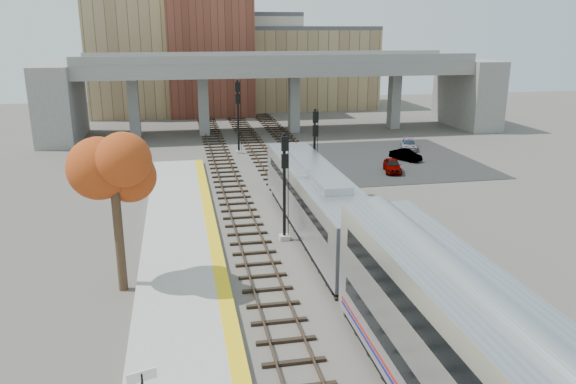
{
  "coord_description": "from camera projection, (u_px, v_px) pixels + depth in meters",
  "views": [
    {
      "loc": [
        -7.06,
        -22.5,
        12.39
      ],
      "look_at": [
        -0.53,
        10.57,
        2.5
      ],
      "focal_mm": 35.0,
      "sensor_mm": 36.0,
      "label": 1
    }
  ],
  "objects": [
    {
      "name": "signal_mast_far",
      "position": [
        238.0,
        117.0,
        56.37
      ],
      "size": [
        0.6,
        0.64,
        7.4
      ],
      "color": "#9E9E99",
      "rests_on": "ground"
    },
    {
      "name": "signal_mast_near",
      "position": [
        284.0,
        190.0,
        33.15
      ],
      "size": [
        0.6,
        0.64,
        6.56
      ],
      "color": "#9E9E99",
      "rests_on": "ground"
    },
    {
      "name": "car_a",
      "position": [
        392.0,
        165.0,
        49.81
      ],
      "size": [
        2.16,
        3.68,
        1.17
      ],
      "primitive_type": "imported",
      "rotation": [
        0.0,
        0.0,
        -0.24
      ],
      "color": "#99999E",
      "rests_on": "parking_lot"
    },
    {
      "name": "tracks",
      "position": [
        304.0,
        217.0,
        37.9
      ],
      "size": [
        10.7,
        95.0,
        0.25
      ],
      "color": "black",
      "rests_on": "ground"
    },
    {
      "name": "car_c",
      "position": [
        409.0,
        144.0,
        58.99
      ],
      "size": [
        2.61,
        4.01,
        1.08
      ],
      "primitive_type": "imported",
      "rotation": [
        0.0,
        0.0,
        -0.32
      ],
      "color": "#99999E",
      "rests_on": "parking_lot"
    },
    {
      "name": "platform",
      "position": [
        185.0,
        318.0,
        24.58
      ],
      "size": [
        4.5,
        60.0,
        0.35
      ],
      "primitive_type": "cube",
      "color": "#9E9E99",
      "rests_on": "ground"
    },
    {
      "name": "parking_lot",
      "position": [
        399.0,
        159.0,
        54.93
      ],
      "size": [
        14.0,
        18.0,
        0.04
      ],
      "primitive_type": "cube",
      "color": "black",
      "rests_on": "ground"
    },
    {
      "name": "signal_mast_mid",
      "position": [
        315.0,
        154.0,
        42.63
      ],
      "size": [
        0.6,
        0.64,
        6.57
      ],
      "color": "#9E9E99",
      "rests_on": "ground"
    },
    {
      "name": "car_b",
      "position": [
        406.0,
        155.0,
        54.16
      ],
      "size": [
        2.64,
        3.32,
        1.06
      ],
      "primitive_type": "imported",
      "rotation": [
        0.0,
        0.0,
        0.55
      ],
      "color": "#99999E",
      "rests_on": "parking_lot"
    },
    {
      "name": "overpass",
      "position": [
        277.0,
        84.0,
        67.62
      ],
      "size": [
        54.0,
        12.0,
        9.5
      ],
      "color": "slate",
      "rests_on": "ground"
    },
    {
      "name": "buildings_far",
      "position": [
        229.0,
        58.0,
        86.66
      ],
      "size": [
        43.0,
        21.0,
        20.6
      ],
      "color": "tan",
      "rests_on": "ground"
    },
    {
      "name": "yellow_strip",
      "position": [
        228.0,
        310.0,
        24.89
      ],
      "size": [
        0.7,
        60.0,
        0.01
      ],
      "primitive_type": "cube",
      "color": "yellow",
      "rests_on": "platform"
    },
    {
      "name": "tree",
      "position": [
        113.0,
        175.0,
        25.99
      ],
      "size": [
        3.6,
        3.6,
        7.86
      ],
      "color": "#382619",
      "rests_on": "ground"
    },
    {
      "name": "ground",
      "position": [
        343.0,
        306.0,
        25.98
      ],
      "size": [
        160.0,
        160.0,
        0.0
      ],
      "primitive_type": "plane",
      "color": "#47423D",
      "rests_on": "ground"
    },
    {
      "name": "locomotive",
      "position": [
        317.0,
        200.0,
        34.23
      ],
      "size": [
        3.02,
        19.05,
        4.1
      ],
      "color": "#A8AAB2",
      "rests_on": "ground"
    }
  ]
}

